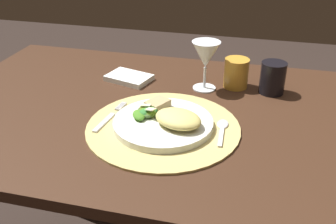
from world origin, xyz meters
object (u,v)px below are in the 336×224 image
at_px(dining_table, 189,157).
at_px(amber_tumbler, 236,73).
at_px(napkin, 129,78).
at_px(dark_tumbler, 273,78).
at_px(fork, 109,118).
at_px(dinner_plate, 163,123).
at_px(wine_glass, 206,56).
at_px(spoon, 222,128).

bearing_deg(dining_table, amber_tumbler, 64.46).
distance_m(napkin, dark_tumbler, 0.44).
bearing_deg(fork, dining_table, 23.88).
distance_m(dinner_plate, dark_tumbler, 0.38).
relative_size(dining_table, wine_glass, 9.81).
bearing_deg(napkin, dining_table, -36.06).
distance_m(dining_table, spoon, 0.19).
height_order(dinner_plate, fork, dinner_plate).
bearing_deg(dinner_plate, napkin, 124.67).
xyz_separation_m(dining_table, dark_tumbler, (0.20, 0.19, 0.19)).
bearing_deg(dinner_plate, fork, 178.92).
bearing_deg(dinner_plate, wine_glass, 76.64).
xyz_separation_m(dining_table, amber_tumbler, (0.10, 0.20, 0.19)).
distance_m(dinner_plate, napkin, 0.32).
bearing_deg(napkin, amber_tumbler, 5.89).
xyz_separation_m(dining_table, dinner_plate, (-0.05, -0.09, 0.16)).
xyz_separation_m(dinner_plate, spoon, (0.14, 0.03, -0.01)).
xyz_separation_m(spoon, amber_tumbler, (0.01, 0.27, 0.04)).
bearing_deg(dining_table, dark_tumbler, 42.68).
bearing_deg(wine_glass, dining_table, -92.79).
bearing_deg(wine_glass, fork, -129.17).
bearing_deg(dining_table, napkin, 143.94).
bearing_deg(fork, napkin, 97.56).
bearing_deg(spoon, amber_tumbler, 88.85).
xyz_separation_m(dining_table, napkin, (-0.23, 0.17, 0.15)).
bearing_deg(napkin, dark_tumbler, 2.44).
xyz_separation_m(napkin, amber_tumbler, (0.33, 0.03, 0.04)).
relative_size(dinner_plate, spoon, 1.95).
bearing_deg(amber_tumbler, dinner_plate, -117.02).
relative_size(fork, spoon, 1.30).
xyz_separation_m(spoon, napkin, (-0.32, 0.23, -0.00)).
relative_size(dining_table, spoon, 11.34).
relative_size(dining_table, amber_tumbler, 16.30).
height_order(dinner_plate, napkin, dinner_plate).
height_order(fork, dark_tumbler, dark_tumbler).
relative_size(spoon, napkin, 0.95).
distance_m(fork, napkin, 0.26).
distance_m(fork, dark_tumbler, 0.49).
xyz_separation_m(dinner_plate, fork, (-0.15, 0.00, -0.01)).
relative_size(spoon, dark_tumbler, 1.36).
relative_size(dining_table, fork, 8.71).
height_order(spoon, napkin, napkin).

